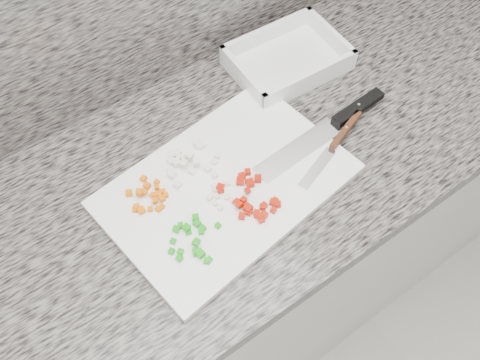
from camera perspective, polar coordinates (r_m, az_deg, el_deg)
name	(u,v)px	position (r m, az deg, el deg)	size (l,w,h in m)	color
cabinet	(211,271)	(1.53, -3.13, -9.68)	(3.92, 0.62, 0.86)	white
countertop	(201,186)	(1.13, -4.18, -0.59)	(3.96, 0.64, 0.04)	#66615A
cutting_board	(226,186)	(1.09, -1.46, -0.60)	(0.49, 0.33, 0.02)	white
carrot_pile	(149,196)	(1.08, -9.73, -1.74)	(0.08, 0.09, 0.02)	#DF6204
onion_pile	(186,161)	(1.11, -5.73, 2.04)	(0.12, 0.11, 0.02)	silver
green_pepper_pile	(193,239)	(1.02, -5.06, -6.30)	(0.11, 0.11, 0.02)	#13970D
red_pepper_pile	(251,198)	(1.06, 1.14, -1.96)	(0.10, 0.12, 0.02)	#AA1302
garlic_pile	(221,195)	(1.07, -2.08, -1.61)	(0.06, 0.06, 0.01)	beige
chef_knife	(338,121)	(1.20, 10.43, 6.18)	(0.36, 0.06, 0.02)	silver
paring_knife	(339,139)	(1.16, 10.48, 4.28)	(0.23, 0.09, 0.02)	silver
tray	(287,60)	(1.31, 5.08, 12.60)	(0.27, 0.20, 0.06)	white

